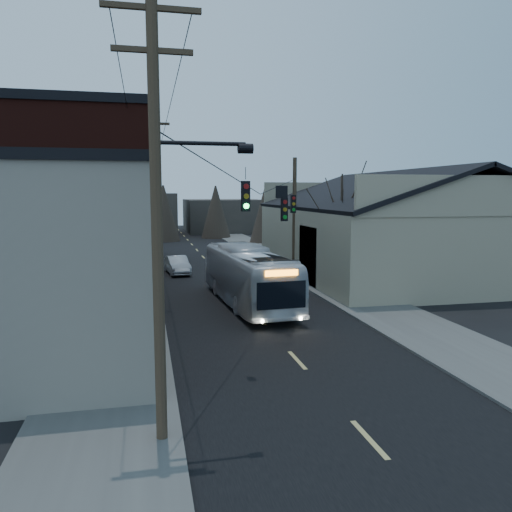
# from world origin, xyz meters

# --- Properties ---
(ground) EXTENTS (160.00, 160.00, 0.00)m
(ground) POSITION_xyz_m (0.00, 0.00, 0.00)
(ground) COLOR black
(ground) RESTS_ON ground
(road_surface) EXTENTS (9.00, 110.00, 0.02)m
(road_surface) POSITION_xyz_m (0.00, 30.00, 0.01)
(road_surface) COLOR black
(road_surface) RESTS_ON ground
(sidewalk_left) EXTENTS (4.00, 110.00, 0.12)m
(sidewalk_left) POSITION_xyz_m (-6.50, 30.00, 0.06)
(sidewalk_left) COLOR #474744
(sidewalk_left) RESTS_ON ground
(sidewalk_right) EXTENTS (4.00, 110.00, 0.12)m
(sidewalk_right) POSITION_xyz_m (6.50, 30.00, 0.06)
(sidewalk_right) COLOR #474744
(sidewalk_right) RESTS_ON ground
(building_clapboard) EXTENTS (8.00, 8.00, 7.00)m
(building_clapboard) POSITION_xyz_m (-9.00, 9.00, 3.50)
(building_clapboard) COLOR gray
(building_clapboard) RESTS_ON ground
(building_brick) EXTENTS (10.00, 12.00, 10.00)m
(building_brick) POSITION_xyz_m (-10.00, 20.00, 5.00)
(building_brick) COLOR black
(building_brick) RESTS_ON ground
(building_left_far) EXTENTS (9.00, 14.00, 7.00)m
(building_left_far) POSITION_xyz_m (-9.50, 36.00, 3.50)
(building_left_far) COLOR #36312B
(building_left_far) RESTS_ON ground
(warehouse) EXTENTS (16.16, 20.60, 7.73)m
(warehouse) POSITION_xyz_m (13.00, 25.00, 2.70)
(warehouse) COLOR gray
(warehouse) RESTS_ON ground
(building_far_left) EXTENTS (10.00, 12.00, 6.00)m
(building_far_left) POSITION_xyz_m (-6.00, 65.00, 3.00)
(building_far_left) COLOR #36312B
(building_far_left) RESTS_ON ground
(building_far_right) EXTENTS (12.00, 14.00, 5.00)m
(building_far_right) POSITION_xyz_m (7.00, 70.00, 2.50)
(building_far_right) COLOR #36312B
(building_far_right) RESTS_ON ground
(bare_tree) EXTENTS (0.40, 0.40, 7.20)m
(bare_tree) POSITION_xyz_m (6.50, 20.00, 3.60)
(bare_tree) COLOR black
(bare_tree) RESTS_ON ground
(utility_lines) EXTENTS (11.24, 45.28, 10.50)m
(utility_lines) POSITION_xyz_m (-3.11, 24.14, 4.95)
(utility_lines) COLOR #382B1E
(utility_lines) RESTS_ON ground
(bus) EXTENTS (3.34, 11.31, 3.11)m
(bus) POSITION_xyz_m (0.12, 17.43, 1.55)
(bus) COLOR silver
(bus) RESTS_ON ground
(parked_car) EXTENTS (1.86, 4.19, 1.34)m
(parked_car) POSITION_xyz_m (-3.00, 28.69, 0.67)
(parked_car) COLOR #A9ACB1
(parked_car) RESTS_ON ground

